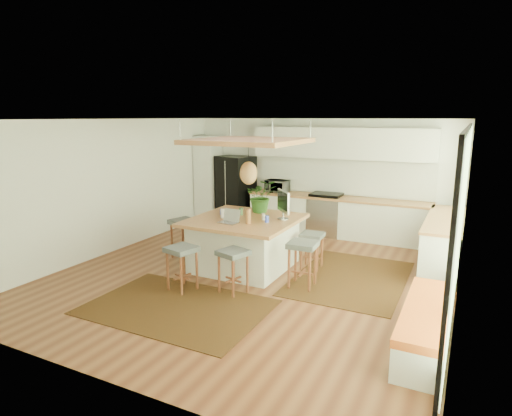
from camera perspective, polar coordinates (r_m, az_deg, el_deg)
The scene contains 37 objects.
floor at distance 7.76m, azimuth -0.33°, elevation -8.80°, with size 7.00×7.00×0.00m, color #5F2E1B.
ceiling at distance 7.25m, azimuth -0.36°, elevation 11.57°, with size 7.00×7.00×0.00m, color white.
wall_back at distance 10.59m, azimuth 8.27°, elevation 4.23°, with size 6.50×6.50×0.00m, color white.
wall_front at distance 4.64m, azimuth -20.39°, elevation -6.36°, with size 6.50×6.50×0.00m, color white.
wall_left at distance 9.30m, azimuth -18.54°, elevation 2.67°, with size 7.00×7.00×0.00m, color white.
wall_right at distance 6.62m, azimuth 25.64°, elevation -1.44°, with size 7.00×7.00×0.00m, color white.
window_wall at distance 6.61m, azimuth 25.42°, elevation -0.99°, with size 0.10×6.20×2.60m, color black, non-canonical shape.
pantry at distance 11.60m, azimuth -6.27°, elevation 3.83°, with size 0.55×0.60×2.25m, color white.
back_counter_base at distance 10.29m, azimuth 10.46°, elevation -1.22°, with size 4.20×0.60×0.88m, color white.
back_counter_top at distance 10.20m, azimuth 10.55°, elevation 1.30°, with size 4.24×0.64×0.05m, color #A9663C.
backsplash at distance 10.41m, azimuth 11.11°, elevation 4.00°, with size 4.20×0.02×0.80m, color white.
upper_cabinets at distance 10.18m, azimuth 11.05°, elevation 8.36°, with size 4.20×0.34×0.70m, color white.
range at distance 10.35m, azimuth 9.14°, elevation -0.76°, with size 0.76×0.62×1.00m, color #A5A5AA, non-canonical shape.
right_counter_base at distance 8.79m, azimuth 23.33°, elevation -4.29°, with size 0.60×2.50×0.88m, color white.
right_counter_top at distance 8.68m, azimuth 23.58°, elevation -1.37°, with size 0.64×2.54×0.05m, color #A9663C.
window_bench at distance 5.84m, azimuth 21.33°, elevation -14.24°, with size 0.52×2.00×0.50m, color white, non-canonical shape.
ceiling_panel at distance 7.78m, azimuth -1.00°, elevation 6.79°, with size 1.86×1.86×0.80m, color #A9663C, non-canonical shape.
rug_near at distance 6.64m, azimuth -10.34°, elevation -12.66°, with size 2.60×1.80×0.01m, color black.
rug_right at distance 7.79m, azimuth 12.32°, elevation -8.95°, with size 1.80×2.60×0.01m, color black.
fridge at distance 11.22m, azimuth -2.69°, elevation 2.58°, with size 0.87×0.68×1.76m, color black, non-canonical shape.
island at distance 8.00m, azimuth -1.53°, elevation -4.63°, with size 1.85×1.85×0.93m, color #A9663C, non-canonical shape.
stool_near_left at distance 7.11m, azimuth -9.66°, elevation -7.89°, with size 0.43×0.43×0.73m, color #4B4F53, non-canonical shape.
stool_near_right at distance 6.92m, azimuth -3.01°, elevation -8.30°, with size 0.41×0.41×0.70m, color #4B4F53, non-canonical shape.
stool_right_front at distance 7.18m, azimuth 6.10°, elevation -7.58°, with size 0.45×0.45×0.76m, color #4B4F53, non-canonical shape.
stool_right_back at distance 8.04m, azimuth 7.33°, elevation -5.47°, with size 0.40×0.40×0.67m, color #4B4F53, non-canonical shape.
stool_left_side at distance 8.70m, azimuth -9.39°, elevation -4.18°, with size 0.46×0.46×0.77m, color #4B4F53, non-canonical shape.
laptop at distance 7.54m, azimuth -3.67°, elevation -1.10°, with size 0.33×0.36×0.25m, color #A5A5AA, non-canonical shape.
monitor at distance 7.79m, azimuth 3.59°, elevation 0.38°, with size 0.57×0.21×0.53m, color #A5A5AA, non-canonical shape.
microwave at distance 10.64m, azimuth 2.82°, elevation 3.06°, with size 0.54×0.30×0.37m, color #A5A5AA.
island_plant at distance 8.36m, azimuth 0.68°, elevation 1.13°, with size 0.58×0.64×0.50m, color #1E4C19.
island_bowl at distance 8.40m, azimuth -3.80°, elevation -0.42°, with size 0.19×0.19×0.05m, color white.
island_bottle_0 at distance 8.21m, azimuth -4.62°, elevation -0.20°, with size 0.07×0.07×0.19m, color blue.
island_bottle_1 at distance 7.93m, azimuth -4.62°, elevation -0.64°, with size 0.07×0.07×0.19m, color white.
island_bottle_2 at distance 7.49m, azimuth -0.95°, elevation -1.35°, with size 0.07×0.07×0.19m, color #A36336.
island_bottle_3 at distance 7.75m, azimuth 0.90°, elevation -0.90°, with size 0.07×0.07×0.19m, color white.
island_bottle_4 at distance 8.17m, azimuth -1.97°, elevation -0.24°, with size 0.07×0.07×0.19m, color #4B7848.
island_bottle_5 at distance 7.56m, azimuth 1.44°, elevation -1.24°, with size 0.07×0.07×0.19m, color blue.
Camera 1 is at (3.28, -6.47, 2.75)m, focal length 30.46 mm.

